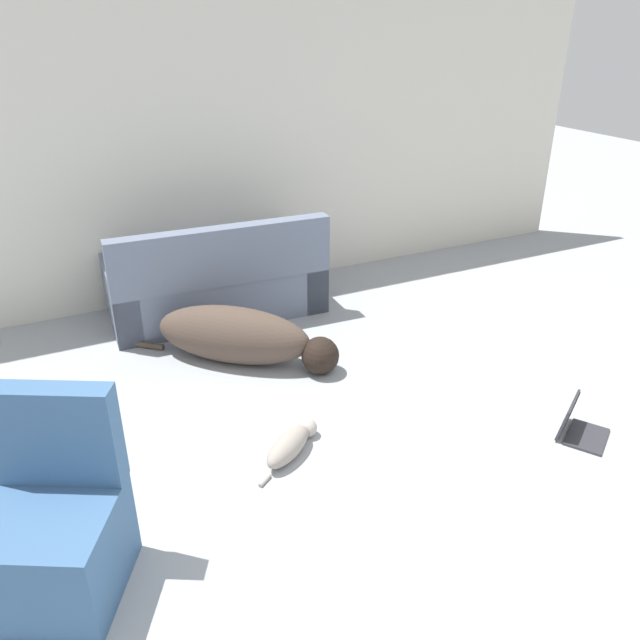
% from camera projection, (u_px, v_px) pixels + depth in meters
% --- Properties ---
extents(ground_plane, '(20.00, 20.00, 0.00)m').
position_uv_depth(ground_plane, '(495.00, 610.00, 2.72)').
color(ground_plane, '#999EA3').
extents(wall_back, '(7.95, 0.06, 2.50)m').
position_uv_depth(wall_back, '(207.00, 154.00, 5.36)').
color(wall_back, beige).
rests_on(wall_back, ground_plane).
extents(couch, '(1.80, 0.87, 0.86)m').
position_uv_depth(couch, '(217.00, 285.00, 5.28)').
color(couch, slate).
rests_on(couch, ground_plane).
extents(dog, '(1.38, 1.23, 0.43)m').
position_uv_depth(dog, '(241.00, 337.00, 4.57)').
color(dog, '#4C3D33').
rests_on(dog, ground_plane).
extents(cat, '(0.52, 0.40, 0.15)m').
position_uv_depth(cat, '(291.00, 444.00, 3.65)').
color(cat, gray).
rests_on(cat, ground_plane).
extents(laptop_open, '(0.40, 0.39, 0.23)m').
position_uv_depth(laptop_open, '(576.00, 424.00, 3.82)').
color(laptop_open, '#2D2D33').
rests_on(laptop_open, ground_plane).
extents(side_chair, '(0.75, 0.75, 0.94)m').
position_uv_depth(side_chair, '(54.00, 531.00, 2.71)').
color(side_chair, '#385B84').
rests_on(side_chair, ground_plane).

